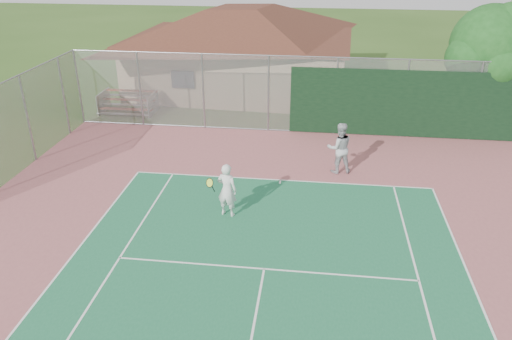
# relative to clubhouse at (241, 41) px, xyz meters

# --- Properties ---
(back_fence) EXTENTS (20.08, 0.11, 3.53)m
(back_fence) POSITION_rel_clubhouse_xyz_m (5.35, -6.60, -1.16)
(back_fence) COLOR gray
(back_fence) RESTS_ON ground
(side_fence_left) EXTENTS (0.08, 9.00, 3.50)m
(side_fence_left) POSITION_rel_clubhouse_xyz_m (-6.76, -11.07, -1.08)
(side_fence_left) COLOR gray
(side_fence_left) RESTS_ON ground
(clubhouse) EXTENTS (13.34, 9.29, 5.57)m
(clubhouse) POSITION_rel_clubhouse_xyz_m (0.00, 0.00, 0.00)
(clubhouse) COLOR tan
(clubhouse) RESTS_ON ground
(bleachers) EXTENTS (2.81, 1.72, 1.03)m
(bleachers) POSITION_rel_clubhouse_xyz_m (-5.14, -4.84, -2.28)
(bleachers) COLOR #963D22
(bleachers) RESTS_ON ground
(tree) EXTENTS (4.12, 3.90, 5.74)m
(tree) POSITION_rel_clubhouse_xyz_m (11.99, -4.90, 0.95)
(tree) COLOR #362213
(tree) RESTS_ON ground
(player_white_front) EXTENTS (1.06, 0.79, 1.81)m
(player_white_front) POSITION_rel_clubhouse_xyz_m (1.73, -14.43, -1.91)
(player_white_front) COLOR silver
(player_white_front) RESTS_ON ground
(player_grey_back) EXTENTS (1.11, 0.95, 1.98)m
(player_grey_back) POSITION_rel_clubhouse_xyz_m (5.37, -10.69, -1.83)
(player_grey_back) COLOR #AAACAF
(player_grey_back) RESTS_ON ground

